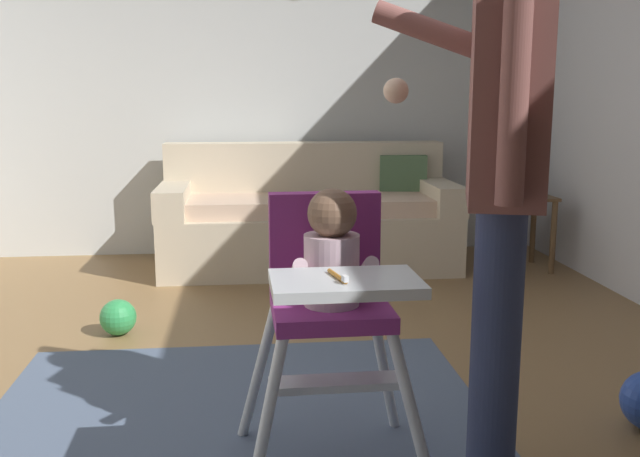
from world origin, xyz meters
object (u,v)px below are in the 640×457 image
at_px(side_table, 520,215).
at_px(sippy_cup, 528,188).
at_px(toy_ball, 118,317).
at_px(adult_standing, 501,179).
at_px(couch, 309,220).
at_px(high_chair, 331,281).

xyz_separation_m(side_table, sippy_cup, (0.04, 0.00, 0.19)).
xyz_separation_m(toy_ball, sippy_cup, (2.59, 1.14, 0.48)).
relative_size(adult_standing, side_table, 3.27).
height_order(toy_ball, side_table, side_table).
height_order(couch, high_chair, high_chair).
bearing_deg(sippy_cup, couch, 170.57).
xyz_separation_m(adult_standing, side_table, (1.16, 2.71, -0.59)).
relative_size(couch, side_table, 3.93).
relative_size(side_table, sippy_cup, 5.20).
bearing_deg(adult_standing, high_chair, -0.02).
xyz_separation_m(high_chair, adult_standing, (0.48, -0.14, 0.33)).
bearing_deg(couch, high_chair, -3.71).
xyz_separation_m(couch, side_table, (1.46, -0.25, 0.05)).
height_order(high_chair, sippy_cup, high_chair).
xyz_separation_m(high_chair, side_table, (1.64, 2.57, -0.26)).
relative_size(high_chair, side_table, 1.80).
bearing_deg(high_chair, sippy_cup, 145.79).
relative_size(toy_ball, side_table, 0.35).
distance_m(high_chair, sippy_cup, 3.07).
bearing_deg(sippy_cup, high_chair, -123.19).
relative_size(couch, sippy_cup, 20.46).
height_order(couch, toy_ball, couch).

